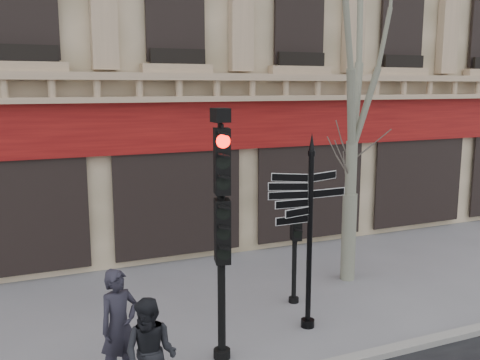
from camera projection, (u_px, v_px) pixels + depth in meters
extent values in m
plane|color=slate|center=(258.00, 340.00, 9.86)|extent=(80.00, 80.00, 0.00)
cube|color=#5C090A|center=(177.00, 127.00, 13.64)|extent=(28.00, 0.25, 1.30)
cube|color=#9E8667|center=(179.00, 88.00, 13.27)|extent=(28.00, 0.35, 0.74)
cylinder|color=black|center=(309.00, 244.00, 10.11)|extent=(0.10, 0.10, 3.36)
cylinder|color=black|center=(308.00, 323.00, 10.39)|extent=(0.26, 0.26, 0.15)
cone|color=black|center=(312.00, 142.00, 9.77)|extent=(0.11, 0.11, 0.34)
cylinder|color=black|center=(221.00, 248.00, 8.87)|extent=(0.13, 0.13, 3.93)
cylinder|color=black|center=(222.00, 354.00, 9.20)|extent=(0.29, 0.29, 0.16)
cube|color=black|center=(221.00, 230.00, 8.81)|extent=(0.54, 0.44, 1.07)
cube|color=black|center=(221.00, 161.00, 8.61)|extent=(0.54, 0.44, 1.07)
sphere|color=#FF0C05|center=(221.00, 143.00, 8.56)|extent=(0.22, 0.22, 0.22)
cube|color=black|center=(220.00, 115.00, 8.49)|extent=(0.32, 0.37, 0.22)
cylinder|color=black|center=(294.00, 252.00, 11.38)|extent=(0.11, 0.11, 2.28)
cylinder|color=black|center=(294.00, 299.00, 11.57)|extent=(0.24, 0.24, 0.13)
cube|color=black|center=(295.00, 219.00, 11.26)|extent=(0.44, 0.36, 0.87)
cylinder|color=gray|center=(349.00, 237.00, 12.79)|extent=(0.35, 0.35, 2.11)
cylinder|color=gray|center=(351.00, 170.00, 12.50)|extent=(0.27, 0.27, 1.34)
imported|color=#22202B|center=(119.00, 326.00, 8.33)|extent=(0.79, 0.67, 1.85)
imported|color=black|center=(150.00, 355.00, 7.63)|extent=(1.03, 0.99, 1.67)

